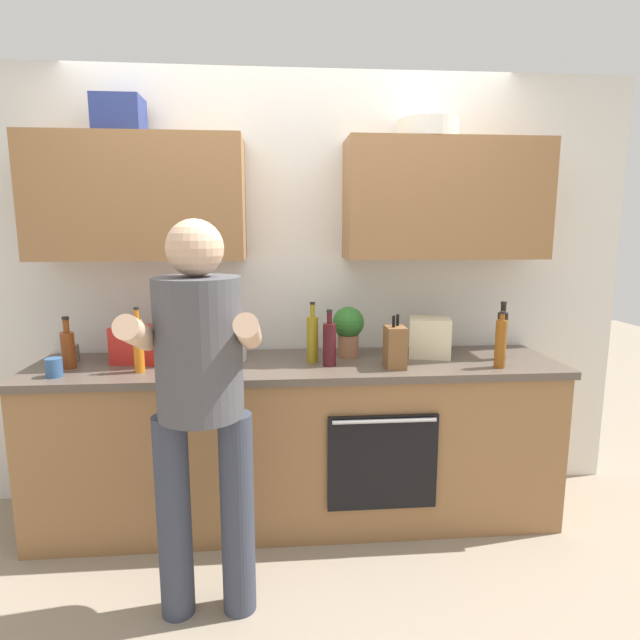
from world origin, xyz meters
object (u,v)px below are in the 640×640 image
(bottle_hotsauce, at_px, (176,350))
(cup_tea, at_px, (54,368))
(bottle_syrup, at_px, (501,343))
(bottle_wine, at_px, (329,343))
(mixing_bowl, at_px, (225,353))
(person_standing, at_px, (201,391))
(bottle_vinegar, at_px, (68,348))
(bottle_juice, at_px, (138,345))
(cup_stoneware, at_px, (72,353))
(bottle_oil, at_px, (312,338))
(grocery_bag_rice, at_px, (430,337))
(knife_block, at_px, (395,347))
(bottle_soy, at_px, (502,334))
(potted_herb, at_px, (348,328))
(grocery_bag_crisps, at_px, (138,344))

(bottle_hotsauce, height_order, cup_tea, bottle_hotsauce)
(bottle_hotsauce, xyz_separation_m, bottle_syrup, (1.70, -0.21, 0.05))
(bottle_wine, xyz_separation_m, mixing_bowl, (-0.56, 0.17, -0.08))
(person_standing, relative_size, bottle_vinegar, 6.08)
(bottle_juice, relative_size, cup_stoneware, 3.63)
(bottle_juice, xyz_separation_m, bottle_wine, (0.97, 0.04, -0.02))
(bottle_oil, distance_m, grocery_bag_rice, 0.68)
(bottle_vinegar, distance_m, knife_block, 1.70)
(bottle_oil, bearing_deg, bottle_wine, -44.84)
(bottle_soy, height_order, mixing_bowl, bottle_soy)
(bottle_soy, bearing_deg, knife_block, -168.58)
(person_standing, relative_size, cup_tea, 17.82)
(grocery_bag_rice, bearing_deg, bottle_wine, -164.17)
(cup_stoneware, height_order, mixing_bowl, cup_stoneware)
(bottle_hotsauce, xyz_separation_m, bottle_juice, (-0.16, -0.15, 0.06))
(mixing_bowl, xyz_separation_m, potted_herb, (0.69, 0.02, 0.12))
(bottle_hotsauce, relative_size, bottle_juice, 0.63)
(bottle_oil, distance_m, knife_block, 0.45)
(bottle_oil, relative_size, mixing_bowl, 1.35)
(person_standing, xyz_separation_m, bottle_juice, (-0.39, 0.60, 0.06))
(bottle_wine, bearing_deg, potted_herb, 56.70)
(bottle_vinegar, xyz_separation_m, potted_herb, (1.48, 0.13, 0.06))
(bottle_hotsauce, xyz_separation_m, mixing_bowl, (0.25, 0.07, -0.04))
(knife_block, bearing_deg, bottle_vinegar, 175.58)
(bottle_syrup, height_order, cup_tea, bottle_syrup)
(bottle_syrup, xyz_separation_m, grocery_bag_crisps, (-1.91, 0.27, -0.03))
(bottle_oil, relative_size, grocery_bag_rice, 1.45)
(mixing_bowl, bearing_deg, bottle_syrup, -10.92)
(bottle_juice, distance_m, mixing_bowl, 0.47)
(person_standing, height_order, grocery_bag_rice, person_standing)
(bottle_wine, distance_m, grocery_bag_rice, 0.61)
(bottle_juice, bearing_deg, cup_stoneware, 149.19)
(mixing_bowl, distance_m, knife_block, 0.93)
(cup_tea, height_order, knife_block, knife_block)
(grocery_bag_rice, relative_size, grocery_bag_crisps, 0.89)
(cup_stoneware, xyz_separation_m, knife_block, (1.73, -0.28, 0.06))
(bottle_syrup, height_order, bottle_juice, bottle_juice)
(bottle_soy, height_order, cup_tea, bottle_soy)
(bottle_vinegar, xyz_separation_m, mixing_bowl, (0.79, 0.11, -0.07))
(grocery_bag_rice, bearing_deg, grocery_bag_crisps, -179.63)
(bottle_hotsauce, bearing_deg, bottle_oil, -1.39)
(bottle_soy, distance_m, grocery_bag_crisps, 1.99)
(bottle_syrup, distance_m, bottle_oil, 0.99)
(person_standing, distance_m, grocery_bag_rice, 1.42)
(cup_stoneware, height_order, potted_herb, potted_herb)
(bottle_hotsauce, bearing_deg, person_standing, -72.59)
(cup_stoneware, relative_size, grocery_bag_rice, 0.40)
(person_standing, distance_m, grocery_bag_crisps, 0.91)
(bottle_oil, bearing_deg, cup_tea, -172.04)
(cup_tea, bearing_deg, bottle_soy, 3.83)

